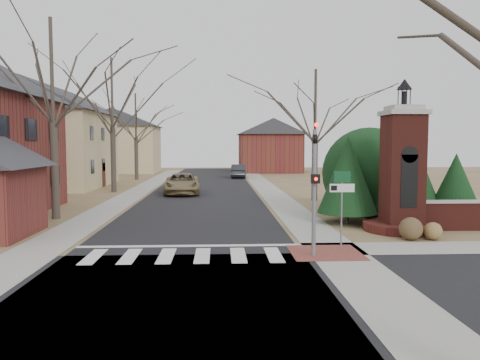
{
  "coord_description": "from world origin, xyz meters",
  "views": [
    {
      "loc": [
        1.15,
        -14.6,
        3.72
      ],
      "look_at": [
        2.1,
        6.0,
        2.14
      ],
      "focal_mm": 35.0,
      "sensor_mm": 36.0,
      "label": 1
    }
  ],
  "objects": [
    {
      "name": "stop_bar",
      "position": [
        0.0,
        2.3,
        0.01
      ],
      "size": [
        8.0,
        0.35,
        0.02
      ],
      "primitive_type": "cube",
      "color": "silver",
      "rests_on": "ground"
    },
    {
      "name": "distant_car",
      "position": [
        3.4,
        37.25,
        0.75
      ],
      "size": [
        1.92,
        4.64,
        1.49
      ],
      "primitive_type": "imported",
      "rotation": [
        0.0,
        0.0,
        3.07
      ],
      "color": "#313438",
      "rests_on": "ground"
    },
    {
      "name": "bare_tree_0",
      "position": [
        -7.0,
        9.0,
        7.7
      ],
      "size": [
        8.05,
        8.05,
        11.15
      ],
      "color": "#473D33",
      "rests_on": "ground"
    },
    {
      "name": "house_distant_left",
      "position": [
        -12.01,
        48.0,
        4.25
      ],
      "size": [
        10.8,
        8.8,
        8.53
      ],
      "color": "beige",
      "rests_on": "ground"
    },
    {
      "name": "dry_shrub_right",
      "position": [
        9.49,
        3.0,
        0.35
      ],
      "size": [
        0.7,
        0.7,
        0.7
      ],
      "primitive_type": "sphere",
      "color": "olive",
      "rests_on": "ground"
    },
    {
      "name": "house_distant_right",
      "position": [
        7.99,
        47.99,
        3.65
      ],
      "size": [
        8.8,
        8.8,
        7.3
      ],
      "color": "maroon",
      "rests_on": "ground"
    },
    {
      "name": "dry_shrub_left",
      "position": [
        8.6,
        3.0,
        0.45
      ],
      "size": [
        0.9,
        0.9,
        0.9
      ],
      "primitive_type": "sphere",
      "color": "brown",
      "rests_on": "ground"
    },
    {
      "name": "evergreen_mid",
      "position": [
        10.5,
        8.2,
        2.6
      ],
      "size": [
        3.4,
        3.4,
        4.7
      ],
      "color": "#473D33",
      "rests_on": "ground"
    },
    {
      "name": "sidewalk_right_main",
      "position": [
        5.2,
        22.0,
        0.01
      ],
      "size": [
        2.0,
        60.0,
        0.02
      ],
      "primitive_type": "cube",
      "color": "gray",
      "rests_on": "ground"
    },
    {
      "name": "house_stucco_left",
      "position": [
        -13.5,
        27.0,
        4.59
      ],
      "size": [
        9.8,
        12.8,
        9.28
      ],
      "color": "beige",
      "rests_on": "ground"
    },
    {
      "name": "bare_tree_2",
      "position": [
        -7.5,
        35.0,
        7.03
      ],
      "size": [
        7.35,
        7.35,
        10.19
      ],
      "color": "#473D33",
      "rests_on": "ground"
    },
    {
      "name": "ground",
      "position": [
        0.0,
        0.0,
        0.0
      ],
      "size": [
        120.0,
        120.0,
        0.0
      ],
      "primitive_type": "plane",
      "color": "brown",
      "rests_on": "ground"
    },
    {
      "name": "sign_post",
      "position": [
        5.59,
        1.99,
        1.95
      ],
      "size": [
        0.9,
        0.07,
        2.75
      ],
      "color": "slate",
      "rests_on": "ground"
    },
    {
      "name": "traffic_signal_pole",
      "position": [
        4.3,
        0.57,
        2.59
      ],
      "size": [
        0.28,
        0.41,
        4.5
      ],
      "color": "slate",
      "rests_on": "ground"
    },
    {
      "name": "main_street",
      "position": [
        0.0,
        22.0,
        0.01
      ],
      "size": [
        8.0,
        70.0,
        0.01
      ],
      "primitive_type": "cube",
      "color": "black",
      "rests_on": "ground"
    },
    {
      "name": "brick_gate_monument",
      "position": [
        9.0,
        4.99,
        2.17
      ],
      "size": [
        3.2,
        3.2,
        6.47
      ],
      "color": "#552019",
      "rests_on": "ground"
    },
    {
      "name": "sidewalk_left",
      "position": [
        -5.2,
        22.0,
        0.01
      ],
      "size": [
        2.0,
        60.0,
        0.02
      ],
      "primitive_type": "cube",
      "color": "gray",
      "rests_on": "ground"
    },
    {
      "name": "evergreen_far",
      "position": [
        12.5,
        7.2,
        1.9
      ],
      "size": [
        2.4,
        2.4,
        3.3
      ],
      "color": "#473D33",
      "rests_on": "ground"
    },
    {
      "name": "bare_tree_1",
      "position": [
        -7.0,
        22.0,
        8.03
      ],
      "size": [
        8.4,
        8.4,
        11.64
      ],
      "color": "#473D33",
      "rests_on": "ground"
    },
    {
      "name": "crosswalk_zone",
      "position": [
        0.0,
        0.8,
        0.01
      ],
      "size": [
        8.0,
        2.2,
        0.02
      ],
      "primitive_type": "cube",
      "color": "silver",
      "rests_on": "ground"
    },
    {
      "name": "cross_street",
      "position": [
        0.0,
        -3.0,
        0.01
      ],
      "size": [
        120.0,
        8.0,
        0.01
      ],
      "primitive_type": "cube",
      "color": "black",
      "rests_on": "ground"
    },
    {
      "name": "evergreen_near",
      "position": [
        7.2,
        7.0,
        2.3
      ],
      "size": [
        2.8,
        2.8,
        4.1
      ],
      "color": "#473D33",
      "rests_on": "ground"
    },
    {
      "name": "curb_apron",
      "position": [
        4.8,
        1.0,
        0.01
      ],
      "size": [
        2.4,
        2.4,
        0.02
      ],
      "primitive_type": "cube",
      "color": "brown",
      "rests_on": "ground"
    },
    {
      "name": "evergreen_mass",
      "position": [
        9.0,
        9.5,
        2.4
      ],
      "size": [
        4.8,
        4.8,
        4.8
      ],
      "primitive_type": "sphere",
      "color": "black",
      "rests_on": "ground"
    },
    {
      "name": "pickup_truck",
      "position": [
        -1.6,
        20.42,
        0.77
      ],
      "size": [
        2.87,
        5.7,
        1.55
      ],
      "primitive_type": "imported",
      "rotation": [
        0.0,
        0.0,
        0.06
      ],
      "color": "olive",
      "rests_on": "ground"
    },
    {
      "name": "bare_tree_3",
      "position": [
        7.5,
        16.0,
        6.69
      ],
      "size": [
        7.0,
        7.0,
        9.7
      ],
      "color": "#473D33",
      "rests_on": "ground"
    }
  ]
}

